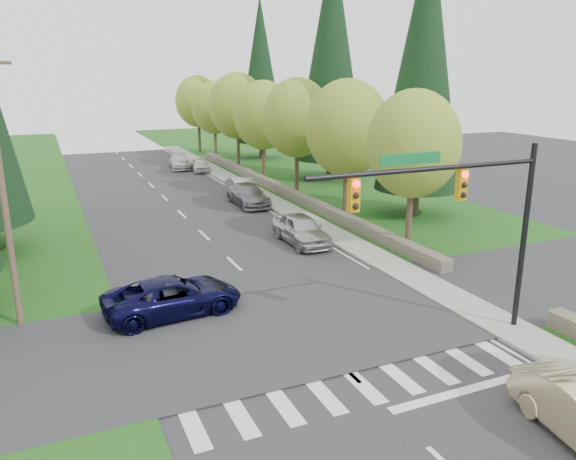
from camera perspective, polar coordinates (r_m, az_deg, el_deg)
ground at (r=15.46m, az=14.28°, el=-20.82°), size 120.00×120.00×0.00m
grass_east at (r=37.42m, az=11.46°, el=1.36°), size 14.00×110.00×0.06m
cross_street at (r=21.36m, az=0.95°, el=-9.49°), size 120.00×8.00×0.10m
sidewalk_east at (r=36.08m, az=1.66°, el=1.20°), size 1.80×80.00×0.13m
curb_east at (r=35.73m, az=0.42°, el=1.06°), size 0.20×80.00×0.13m
stone_wall_north at (r=43.81m, az=-0.81°, el=4.18°), size 0.70×40.00×0.70m
traffic_signal at (r=19.22m, az=17.45°, el=2.65°), size 8.70×0.37×6.80m
utility_pole at (r=21.96m, az=-27.02°, el=3.63°), size 1.60×0.24×10.00m
decid_tree_0 at (r=29.43m, az=12.63°, el=8.51°), size 4.80×4.80×8.37m
decid_tree_1 at (r=35.31m, az=6.02°, el=10.25°), size 5.20×5.20×8.80m
decid_tree_2 at (r=41.42m, az=0.91°, el=11.31°), size 5.00×5.00×8.82m
decid_tree_3 at (r=47.92m, az=-2.53°, el=11.57°), size 5.00×5.00×8.55m
decid_tree_4 at (r=54.49m, az=-5.17°, el=12.43°), size 5.40×5.40×9.18m
decid_tree_5 at (r=61.13m, az=-7.49°, el=12.21°), size 4.80×4.80×8.30m
decid_tree_6 at (r=67.87m, az=-9.14°, el=12.76°), size 5.20×5.20×8.86m
conifer_e_a at (r=36.91m, az=13.64°, el=16.36°), size 5.44×5.44×17.80m
conifer_e_b at (r=49.33m, az=4.44°, el=17.62°), size 6.12×6.12×19.80m
conifer_e_c at (r=61.65m, az=-2.81°, el=15.85°), size 5.10×5.10×16.80m
suv_navy at (r=22.30m, az=-11.61°, el=-6.63°), size 5.55×3.00×1.48m
parked_car_a at (r=30.80m, az=1.36°, el=0.09°), size 1.94×4.76×1.62m
parked_car_b at (r=39.99m, az=-4.07°, el=3.59°), size 2.14×5.10×1.47m
parked_car_c at (r=42.09m, az=-4.57°, el=4.22°), size 1.78×4.65×1.51m
parked_car_d at (r=54.44m, az=-8.90°, el=6.58°), size 2.04×4.00×1.30m
parked_car_e at (r=56.41m, az=-10.92°, el=6.81°), size 2.48×4.79×1.33m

